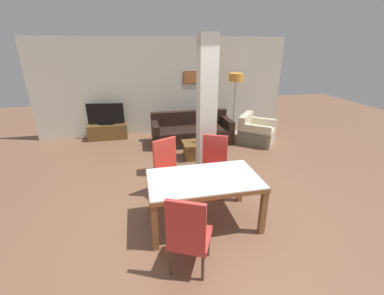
{
  "coord_description": "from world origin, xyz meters",
  "views": [
    {
      "loc": [
        -0.85,
        -3.09,
        2.53
      ],
      "look_at": [
        0.0,
        0.79,
        0.9
      ],
      "focal_mm": 24.0,
      "sensor_mm": 36.0,
      "label": 1
    }
  ],
  "objects_px": {
    "coffee_table": "(195,150)",
    "floor_lamp": "(236,83)",
    "dining_chair_far_left": "(169,168)",
    "dining_chair_far_right": "(214,164)",
    "dining_chair_near_left": "(188,234)",
    "bottle": "(197,138)",
    "tv_stand": "(108,131)",
    "dining_table": "(204,187)",
    "armchair": "(256,133)",
    "tv_screen": "(106,114)",
    "sofa": "(191,132)"
  },
  "relations": [
    {
      "from": "dining_chair_near_left",
      "to": "dining_chair_far_left",
      "type": "distance_m",
      "value": 1.67
    },
    {
      "from": "floor_lamp",
      "to": "coffee_table",
      "type": "bearing_deg",
      "value": -134.78
    },
    {
      "from": "dining_chair_far_right",
      "to": "coffee_table",
      "type": "bearing_deg",
      "value": -64.4
    },
    {
      "from": "dining_chair_far_right",
      "to": "sofa",
      "type": "relative_size",
      "value": 0.49
    },
    {
      "from": "tv_stand",
      "to": "dining_chair_near_left",
      "type": "bearing_deg",
      "value": -75.22
    },
    {
      "from": "dining_table",
      "to": "sofa",
      "type": "bearing_deg",
      "value": 80.79
    },
    {
      "from": "dining_table",
      "to": "dining_chair_near_left",
      "type": "xyz_separation_m",
      "value": [
        -0.4,
        -0.84,
        -0.06
      ]
    },
    {
      "from": "dining_table",
      "to": "bottle",
      "type": "distance_m",
      "value": 2.35
    },
    {
      "from": "dining_chair_near_left",
      "to": "floor_lamp",
      "type": "bearing_deg",
      "value": 88.94
    },
    {
      "from": "armchair",
      "to": "bottle",
      "type": "distance_m",
      "value": 1.93
    },
    {
      "from": "dining_table",
      "to": "floor_lamp",
      "type": "distance_m",
      "value": 4.41
    },
    {
      "from": "dining_table",
      "to": "dining_chair_far_right",
      "type": "relative_size",
      "value": 1.53
    },
    {
      "from": "floor_lamp",
      "to": "tv_stand",
      "type": "bearing_deg",
      "value": 175.76
    },
    {
      "from": "armchair",
      "to": "tv_stand",
      "type": "bearing_deg",
      "value": -67.67
    },
    {
      "from": "coffee_table",
      "to": "dining_chair_far_left",
      "type": "bearing_deg",
      "value": -118.22
    },
    {
      "from": "bottle",
      "to": "tv_screen",
      "type": "distance_m",
      "value": 2.84
    },
    {
      "from": "dining_chair_far_left",
      "to": "floor_lamp",
      "type": "relative_size",
      "value": 0.59
    },
    {
      "from": "dining_table",
      "to": "dining_chair_near_left",
      "type": "height_order",
      "value": "dining_chair_near_left"
    },
    {
      "from": "tv_stand",
      "to": "floor_lamp",
      "type": "distance_m",
      "value": 3.87
    },
    {
      "from": "dining_chair_near_left",
      "to": "bottle",
      "type": "bearing_deg",
      "value": 100.11
    },
    {
      "from": "dining_chair_far_right",
      "to": "tv_stand",
      "type": "distance_m",
      "value": 3.94
    },
    {
      "from": "tv_stand",
      "to": "floor_lamp",
      "type": "relative_size",
      "value": 0.6
    },
    {
      "from": "dining_chair_far_left",
      "to": "sofa",
      "type": "height_order",
      "value": "dining_chair_far_left"
    },
    {
      "from": "dining_chair_near_left",
      "to": "dining_chair_far_right",
      "type": "relative_size",
      "value": 1.0
    },
    {
      "from": "dining_chair_near_left",
      "to": "sofa",
      "type": "xyz_separation_m",
      "value": [
        0.94,
        4.2,
        -0.26
      ]
    },
    {
      "from": "armchair",
      "to": "tv_screen",
      "type": "distance_m",
      "value": 4.14
    },
    {
      "from": "coffee_table",
      "to": "tv_screen",
      "type": "height_order",
      "value": "tv_screen"
    },
    {
      "from": "sofa",
      "to": "tv_screen",
      "type": "distance_m",
      "value": 2.42
    },
    {
      "from": "bottle",
      "to": "floor_lamp",
      "type": "height_order",
      "value": "floor_lamp"
    },
    {
      "from": "dining_chair_near_left",
      "to": "tv_screen",
      "type": "relative_size",
      "value": 1.05
    },
    {
      "from": "sofa",
      "to": "armchair",
      "type": "distance_m",
      "value": 1.75
    },
    {
      "from": "dining_chair_far_right",
      "to": "sofa",
      "type": "height_order",
      "value": "dining_chair_far_right"
    },
    {
      "from": "dining_chair_far_left",
      "to": "dining_chair_far_right",
      "type": "height_order",
      "value": "same"
    },
    {
      "from": "dining_chair_near_left",
      "to": "coffee_table",
      "type": "xyz_separation_m",
      "value": [
        0.8,
        3.16,
        -0.34
      ]
    },
    {
      "from": "sofa",
      "to": "coffee_table",
      "type": "bearing_deg",
      "value": 82.21
    },
    {
      "from": "dining_chair_near_left",
      "to": "tv_stand",
      "type": "xyz_separation_m",
      "value": [
        -1.31,
        4.97,
        -0.33
      ]
    },
    {
      "from": "dining_chair_far_left",
      "to": "tv_stand",
      "type": "distance_m",
      "value": 3.57
    },
    {
      "from": "dining_chair_near_left",
      "to": "tv_stand",
      "type": "bearing_deg",
      "value": 130.08
    },
    {
      "from": "bottle",
      "to": "tv_screen",
      "type": "bearing_deg",
      "value": 139.85
    },
    {
      "from": "armchair",
      "to": "bottle",
      "type": "bearing_deg",
      "value": -30.68
    },
    {
      "from": "coffee_table",
      "to": "floor_lamp",
      "type": "bearing_deg",
      "value": 45.22
    },
    {
      "from": "sofa",
      "to": "bottle",
      "type": "relative_size",
      "value": 7.17
    },
    {
      "from": "dining_chair_near_left",
      "to": "dining_chair_far_right",
      "type": "xyz_separation_m",
      "value": [
        0.8,
        1.66,
        0.0
      ]
    },
    {
      "from": "armchair",
      "to": "tv_screen",
      "type": "height_order",
      "value": "tv_screen"
    },
    {
      "from": "dining_table",
      "to": "dining_chair_far_left",
      "type": "height_order",
      "value": "dining_chair_far_left"
    },
    {
      "from": "armchair",
      "to": "coffee_table",
      "type": "relative_size",
      "value": 2.18
    },
    {
      "from": "bottle",
      "to": "tv_stand",
      "type": "bearing_deg",
      "value": 139.85
    },
    {
      "from": "dining_table",
      "to": "floor_lamp",
      "type": "xyz_separation_m",
      "value": [
        1.93,
        3.86,
        0.89
      ]
    },
    {
      "from": "sofa",
      "to": "tv_stand",
      "type": "bearing_deg",
      "value": -18.88
    },
    {
      "from": "dining_chair_far_left",
      "to": "tv_screen",
      "type": "distance_m",
      "value": 3.56
    }
  ]
}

